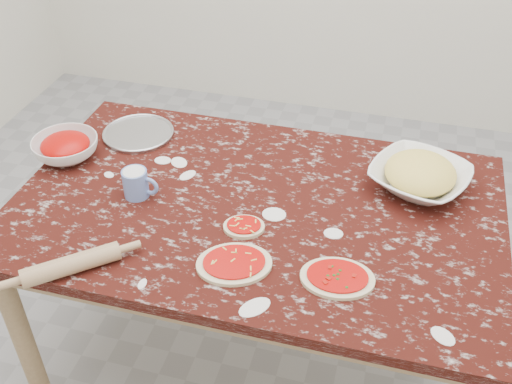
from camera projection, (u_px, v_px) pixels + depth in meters
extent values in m
plane|color=gray|center=(256.00, 347.00, 2.44)|extent=(4.00, 4.00, 0.00)
cube|color=black|center=(256.00, 209.00, 1.99)|extent=(1.60, 1.00, 0.04)
cube|color=#9B8158|center=(256.00, 222.00, 2.03)|extent=(1.50, 0.90, 0.08)
cylinder|color=#9B8158|center=(21.00, 333.00, 2.05)|extent=(0.07, 0.07, 0.71)
cylinder|color=#9B8158|center=(126.00, 189.00, 2.69)|extent=(0.07, 0.07, 0.71)
cylinder|color=#9B8158|center=(458.00, 247.00, 2.39)|extent=(0.07, 0.07, 0.71)
cylinder|color=#B2B2B7|center=(138.00, 134.00, 2.32)|extent=(0.27, 0.27, 0.01)
imported|color=white|center=(66.00, 148.00, 2.18)|extent=(0.24, 0.24, 0.07)
imported|color=white|center=(419.00, 178.00, 2.03)|extent=(0.42, 0.42, 0.08)
cylinder|color=#6784CB|center=(136.00, 183.00, 1.99)|extent=(0.08, 0.08, 0.10)
torus|color=#6784CB|center=(149.00, 186.00, 1.98)|extent=(0.07, 0.02, 0.07)
cylinder|color=silver|center=(134.00, 175.00, 1.97)|extent=(0.07, 0.07, 0.01)
ellipsoid|color=beige|center=(234.00, 264.00, 1.75)|extent=(0.27, 0.24, 0.01)
ellipsoid|color=red|center=(234.00, 262.00, 1.75)|extent=(0.22, 0.20, 0.00)
ellipsoid|color=beige|center=(244.00, 227.00, 1.88)|extent=(0.15, 0.14, 0.01)
ellipsoid|color=red|center=(244.00, 225.00, 1.88)|extent=(0.13, 0.11, 0.00)
ellipsoid|color=beige|center=(337.00, 278.00, 1.71)|extent=(0.23, 0.19, 0.01)
ellipsoid|color=red|center=(338.00, 276.00, 1.70)|extent=(0.19, 0.15, 0.00)
cylinder|color=tan|center=(71.00, 265.00, 1.72)|extent=(0.25, 0.23, 0.06)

